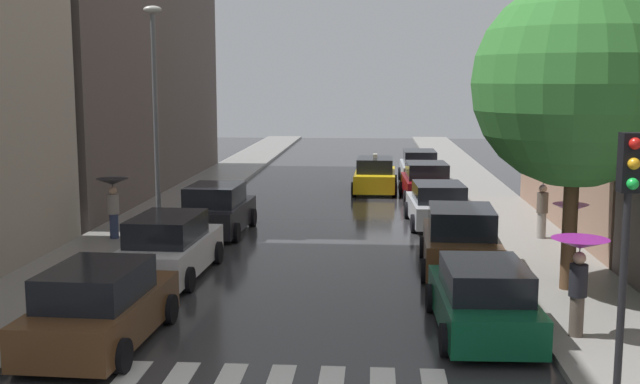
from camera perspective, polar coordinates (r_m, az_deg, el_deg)
ground_plane at (r=33.67m, az=1.28°, el=-0.63°), size 28.00×72.00×0.04m
sidewalk_left at (r=34.58m, az=-9.54°, el=-0.34°), size 3.00×72.00×0.15m
sidewalk_right at (r=33.97m, az=12.30°, el=-0.58°), size 3.00×72.00×0.15m
building_left_mid at (r=37.84m, az=-15.72°, el=11.49°), size 6.00×21.53×15.01m
parked_car_left_nearest at (r=15.93m, az=-16.02°, el=-8.26°), size 2.23×4.39×1.64m
parked_car_left_second at (r=20.91m, az=-11.13°, el=-4.08°), size 2.18×4.63×1.69m
parked_car_left_third at (r=26.46m, az=-7.70°, el=-1.38°), size 2.26×4.27×1.71m
parked_car_right_nearest at (r=16.37m, az=12.00°, el=-7.84°), size 2.14×4.33×1.53m
parked_car_right_second at (r=21.41m, az=10.38°, el=-3.64°), size 2.30×4.29×1.81m
parked_car_right_third at (r=27.97m, az=8.75°, el=-1.00°), size 2.31×4.24×1.56m
parked_car_right_fourth at (r=33.67m, az=7.89°, el=0.68°), size 2.25×4.23×1.69m
parked_car_right_fifth at (r=39.27m, az=7.38°, el=1.79°), size 2.02×4.50×1.70m
taxi_midroad at (r=36.07m, az=4.11°, el=1.21°), size 2.15×4.44×1.81m
pedestrian_foreground at (r=20.98m, az=18.06°, el=-2.34°), size 0.92×0.92×1.89m
pedestrian_near_tree at (r=25.47m, az=-15.13°, el=-0.18°), size 1.03×1.03×1.95m
pedestrian_by_kerb at (r=16.05m, az=18.70°, el=-5.01°), size 1.13×1.13×1.99m
pedestrian_far_side at (r=25.66m, az=16.22°, el=-0.20°), size 0.92×0.92×2.01m
street_tree_right at (r=19.27m, az=18.51°, el=7.63°), size 4.95×4.95×7.47m
traffic_light_right_corner at (r=12.52m, az=21.88°, el=-1.21°), size 0.30×0.42×4.30m
lamp_post_left at (r=25.77m, az=-12.13°, el=6.32°), size 0.60×0.28×7.43m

